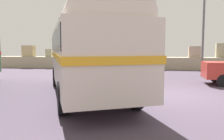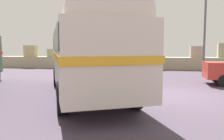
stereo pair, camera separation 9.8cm
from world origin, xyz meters
TOP-DOWN VIEW (x-y plane):
  - ground at (0.00, 0.00)m, footprint 32.00×26.00m
  - breakwater at (0.64, 11.81)m, footprint 31.36×2.16m
  - vintage_coach at (-3.55, -0.41)m, footprint 5.77×8.79m
  - lamp_post at (2.42, 6.59)m, footprint 1.10×0.72m

SIDE VIEW (x-z plane):
  - ground at x=0.00m, z-range 0.00..0.02m
  - breakwater at x=0.64m, z-range -0.51..1.98m
  - vintage_coach at x=-3.55m, z-range 0.20..3.90m
  - lamp_post at x=2.42m, z-range 0.40..6.32m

